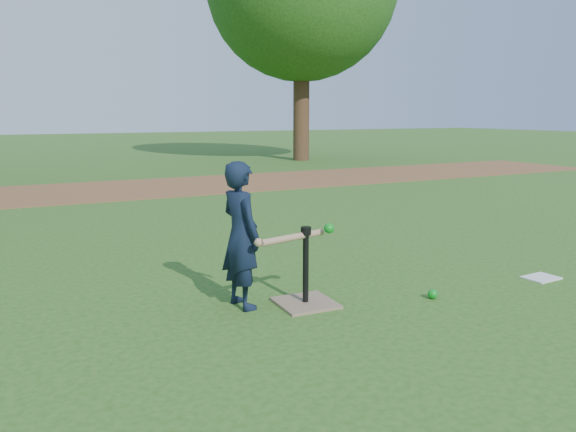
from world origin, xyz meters
name	(u,v)px	position (x,y,z in m)	size (l,w,h in m)	color
ground	(297,308)	(0.00, 0.00, 0.00)	(80.00, 80.00, 0.00)	#285116
dirt_strip	(116,190)	(0.00, 7.50, 0.01)	(24.00, 3.00, 0.01)	brown
child	(241,235)	(-0.35, 0.24, 0.56)	(0.41, 0.27, 1.12)	black
wiffle_ball_ground	(433,294)	(1.08, -0.29, 0.04)	(0.08, 0.08, 0.08)	#0C871A
clipboard	(541,278)	(2.33, -0.30, 0.01)	(0.30, 0.23, 0.01)	silver
batting_tee	(306,291)	(0.10, 0.05, 0.11)	(0.45, 0.45, 0.61)	#846A54
swing_action	(297,236)	(0.02, 0.02, 0.56)	(0.67, 0.19, 0.12)	tan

